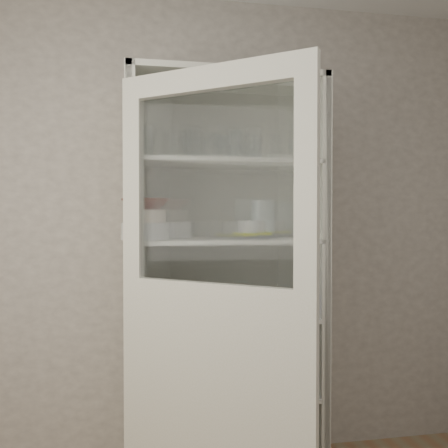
{
  "coord_description": "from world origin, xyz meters",
  "views": [
    {
      "loc": [
        -0.25,
        -1.17,
        1.39
      ],
      "look_at": [
        0.2,
        1.27,
        1.34
      ],
      "focal_mm": 38.0,
      "sensor_mm": 36.0,
      "label": 1
    }
  ],
  "objects_px": {
    "goblet_1": "(216,147)",
    "glass_platter": "(252,236)",
    "goblet_3": "(294,151)",
    "mug_teal": "(258,303)",
    "mug_blue": "(303,304)",
    "terracotta_bowl": "(145,204)",
    "plate_stack_front": "(145,231)",
    "plate_stack_back": "(175,230)",
    "goblet_2": "(222,149)",
    "tin_box": "(277,382)",
    "cupboard_door": "(212,337)",
    "white_ramekin": "(252,227)",
    "measuring_cups": "(168,314)",
    "mug_white": "(263,307)",
    "teal_jar": "(216,303)",
    "goblet_0": "(187,146)",
    "grey_bowl_stack": "(263,219)",
    "cream_dish": "(203,382)",
    "cream_bowl": "(145,216)",
    "pantry_cabinet": "(222,297)",
    "yellow_trivet": "(252,234)",
    "white_canister": "(148,304)"
  },
  "relations": [
    {
      "from": "mug_teal",
      "to": "cream_dish",
      "type": "height_order",
      "value": "mug_teal"
    },
    {
      "from": "white_ramekin",
      "to": "measuring_cups",
      "type": "distance_m",
      "value": 0.62
    },
    {
      "from": "white_ramekin",
      "to": "mug_white",
      "type": "relative_size",
      "value": 1.43
    },
    {
      "from": "cupboard_door",
      "to": "mug_blue",
      "type": "xyz_separation_m",
      "value": [
        0.55,
        0.43,
        0.04
      ]
    },
    {
      "from": "goblet_3",
      "to": "plate_stack_front",
      "type": "relative_size",
      "value": 0.67
    },
    {
      "from": "cupboard_door",
      "to": "measuring_cups",
      "type": "xyz_separation_m",
      "value": [
        -0.16,
        0.45,
        0.01
      ]
    },
    {
      "from": "goblet_3",
      "to": "white_ramekin",
      "type": "relative_size",
      "value": 1.09
    },
    {
      "from": "goblet_3",
      "to": "mug_blue",
      "type": "bearing_deg",
      "value": -90.0
    },
    {
      "from": "goblet_1",
      "to": "cream_bowl",
      "type": "bearing_deg",
      "value": -157.82
    },
    {
      "from": "goblet_3",
      "to": "mug_teal",
      "type": "distance_m",
      "value": 0.86
    },
    {
      "from": "goblet_1",
      "to": "terracotta_bowl",
      "type": "bearing_deg",
      "value": -157.82
    },
    {
      "from": "cream_dish",
      "to": "mug_white",
      "type": "bearing_deg",
      "value": -18.62
    },
    {
      "from": "goblet_1",
      "to": "goblet_2",
      "type": "distance_m",
      "value": 0.04
    },
    {
      "from": "white_ramekin",
      "to": "measuring_cups",
      "type": "xyz_separation_m",
      "value": [
        -0.44,
        -0.01,
        -0.44
      ]
    },
    {
      "from": "glass_platter",
      "to": "mug_white",
      "type": "height_order",
      "value": "glass_platter"
    },
    {
      "from": "terracotta_bowl",
      "to": "white_ramekin",
      "type": "xyz_separation_m",
      "value": [
        0.55,
        0.04,
        -0.12
      ]
    },
    {
      "from": "terracotta_bowl",
      "to": "tin_box",
      "type": "height_order",
      "value": "terracotta_bowl"
    },
    {
      "from": "goblet_2",
      "to": "tin_box",
      "type": "height_order",
      "value": "goblet_2"
    },
    {
      "from": "pantry_cabinet",
      "to": "cream_bowl",
      "type": "distance_m",
      "value": 0.61
    },
    {
      "from": "goblet_0",
      "to": "pantry_cabinet",
      "type": "bearing_deg",
      "value": -1.12
    },
    {
      "from": "white_ramekin",
      "to": "goblet_0",
      "type": "bearing_deg",
      "value": 163.3
    },
    {
      "from": "grey_bowl_stack",
      "to": "mug_teal",
      "type": "xyz_separation_m",
      "value": [
        -0.02,
        0.04,
        -0.46
      ]
    },
    {
      "from": "white_ramekin",
      "to": "cream_dish",
      "type": "bearing_deg",
      "value": 170.08
    },
    {
      "from": "mug_blue",
      "to": "yellow_trivet",
      "type": "bearing_deg",
      "value": -163.65
    },
    {
      "from": "mug_blue",
      "to": "terracotta_bowl",
      "type": "bearing_deg",
      "value": -155.76
    },
    {
      "from": "goblet_0",
      "to": "grey_bowl_stack",
      "type": "relative_size",
      "value": 0.88
    },
    {
      "from": "plate_stack_front",
      "to": "plate_stack_back",
      "type": "relative_size",
      "value": 1.14
    },
    {
      "from": "goblet_2",
      "to": "mug_blue",
      "type": "bearing_deg",
      "value": -21.1
    },
    {
      "from": "goblet_2",
      "to": "mug_white",
      "type": "height_order",
      "value": "goblet_2"
    },
    {
      "from": "terracotta_bowl",
      "to": "mug_blue",
      "type": "distance_m",
      "value": 0.97
    },
    {
      "from": "goblet_0",
      "to": "teal_jar",
      "type": "xyz_separation_m",
      "value": [
        0.14,
        -0.04,
        -0.83
      ]
    },
    {
      "from": "goblet_0",
      "to": "goblet_1",
      "type": "bearing_deg",
      "value": 5.18
    },
    {
      "from": "white_canister",
      "to": "tin_box",
      "type": "bearing_deg",
      "value": -5.35
    },
    {
      "from": "white_canister",
      "to": "plate_stack_back",
      "type": "bearing_deg",
      "value": 34.97
    },
    {
      "from": "plate_stack_back",
      "to": "grey_bowl_stack",
      "type": "height_order",
      "value": "grey_bowl_stack"
    },
    {
      "from": "goblet_3",
      "to": "measuring_cups",
      "type": "bearing_deg",
      "value": -170.54
    },
    {
      "from": "plate_stack_back",
      "to": "yellow_trivet",
      "type": "relative_size",
      "value": 1.32
    },
    {
      "from": "cream_bowl",
      "to": "terracotta_bowl",
      "type": "distance_m",
      "value": 0.06
    },
    {
      "from": "goblet_3",
      "to": "white_canister",
      "type": "distance_m",
      "value": 1.15
    },
    {
      "from": "white_canister",
      "to": "cream_dish",
      "type": "distance_m",
      "value": 0.5
    },
    {
      "from": "plate_stack_back",
      "to": "terracotta_bowl",
      "type": "distance_m",
      "value": 0.3
    },
    {
      "from": "cream_dish",
      "to": "yellow_trivet",
      "type": "bearing_deg",
      "value": -9.92
    },
    {
      "from": "white_canister",
      "to": "white_ramekin",
      "type": "bearing_deg",
      "value": -7.14
    },
    {
      "from": "pantry_cabinet",
      "to": "mug_teal",
      "type": "xyz_separation_m",
      "value": [
        0.2,
        -0.03,
        -0.04
      ]
    },
    {
      "from": "pantry_cabinet",
      "to": "yellow_trivet",
      "type": "xyz_separation_m",
      "value": [
        0.14,
        -0.09,
        0.34
      ]
    },
    {
      "from": "glass_platter",
      "to": "teal_jar",
      "type": "distance_m",
      "value": 0.4
    },
    {
      "from": "cupboard_door",
      "to": "teal_jar",
      "type": "distance_m",
      "value": 0.53
    },
    {
      "from": "plate_stack_front",
      "to": "mug_teal",
      "type": "relative_size",
      "value": 2.49
    },
    {
      "from": "goblet_1",
      "to": "glass_platter",
      "type": "xyz_separation_m",
      "value": [
        0.17,
        -0.11,
        -0.48
      ]
    },
    {
      "from": "goblet_0",
      "to": "goblet_3",
      "type": "height_order",
      "value": "goblet_0"
    }
  ]
}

